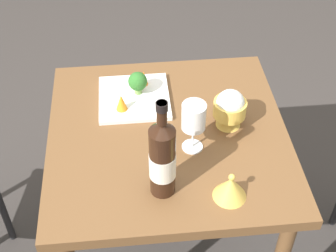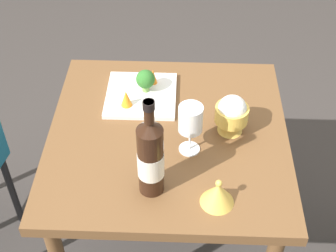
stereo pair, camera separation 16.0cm
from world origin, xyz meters
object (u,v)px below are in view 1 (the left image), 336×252
rice_bowl (230,108)px  carrot_garnish_left (144,78)px  wine_glass (194,118)px  carrot_garnish_right (121,102)px  serving_plate (134,98)px  rice_bowl_lid (230,187)px  broccoli_floret (138,82)px  wine_bottle (162,158)px

rice_bowl → carrot_garnish_left: 0.35m
wine_glass → carrot_garnish_left: size_ratio=3.08×
carrot_garnish_right → serving_plate: bearing=145.3°
carrot_garnish_left → carrot_garnish_right: bearing=-33.2°
rice_bowl_lid → carrot_garnish_right: bearing=-142.8°
broccoli_floret → wine_glass: bearing=30.2°
wine_bottle → carrot_garnish_left: bearing=-177.1°
wine_glass → rice_bowl: 0.17m
wine_glass → rice_bowl_lid: 0.24m
wine_bottle → serving_plate: (-0.42, -0.06, -0.13)m
wine_glass → broccoli_floret: wine_glass is taller
wine_glass → rice_bowl: size_ratio=1.26×
serving_plate → carrot_garnish_right: (0.07, -0.04, 0.04)m
serving_plate → carrot_garnish_left: carrot_garnish_left is taller
rice_bowl_lid → serving_plate: bearing=-151.0°
wine_glass → carrot_garnish_right: size_ratio=2.90×
serving_plate → carrot_garnish_left: (-0.07, 0.04, 0.04)m
serving_plate → carrot_garnish_right: size_ratio=4.05×
broccoli_floret → carrot_garnish_left: 0.06m
rice_bowl → carrot_garnish_left: (-0.23, -0.27, -0.03)m
wine_glass → carrot_garnish_left: 0.36m
rice_bowl → serving_plate: rice_bowl is taller
carrot_garnish_right → rice_bowl_lid: bearing=37.2°
broccoli_floret → carrot_garnish_left: (-0.05, 0.02, -0.02)m
wine_glass → rice_bowl_lid: size_ratio=1.79×
carrot_garnish_right → broccoli_floret: bearing=143.6°
serving_plate → broccoli_floret: broccoli_floret is taller
wine_bottle → broccoli_floret: bearing=-173.7°
wine_bottle → carrot_garnish_right: size_ratio=5.50×
rice_bowl → serving_plate: size_ratio=0.57×
rice_bowl_lid → carrot_garnish_right: rice_bowl_lid is taller
wine_bottle → carrot_garnish_right: 0.38m
broccoli_floret → carrot_garnish_right: (0.08, -0.06, -0.02)m
wine_glass → broccoli_floret: bearing=-149.8°
wine_bottle → carrot_garnish_left: wine_bottle is taller
rice_bowl → wine_glass: bearing=-55.0°
wine_bottle → rice_bowl: bearing=136.5°
wine_bottle → rice_bowl: wine_bottle is taller
wine_bottle → wine_glass: wine_bottle is taller
broccoli_floret → serving_plate: bearing=-41.7°
wine_bottle → rice_bowl: (-0.26, 0.25, -0.06)m
rice_bowl_lid → broccoli_floret: bearing=-153.4°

